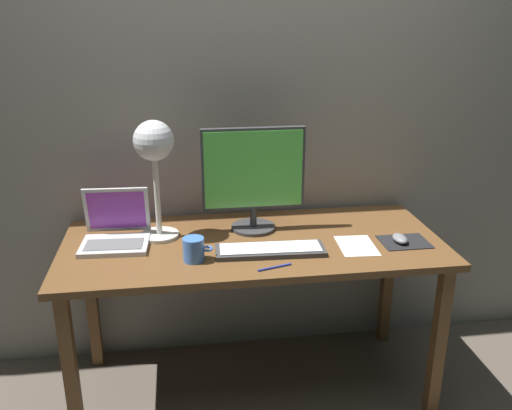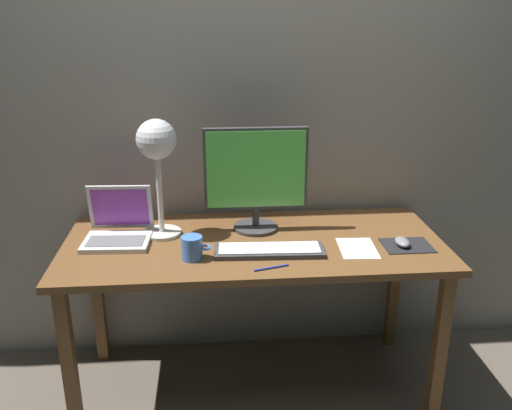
# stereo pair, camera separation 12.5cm
# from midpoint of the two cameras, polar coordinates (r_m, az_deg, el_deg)

# --- Properties ---
(ground_plane) EXTENTS (4.80, 4.80, 0.00)m
(ground_plane) POSITION_cam_midpoint_polar(r_m,az_deg,el_deg) (2.71, 1.16, -18.27)
(ground_plane) COLOR brown
(ground_plane) RESTS_ON ground
(back_wall) EXTENTS (4.80, 0.06, 2.60)m
(back_wall) POSITION_cam_midpoint_polar(r_m,az_deg,el_deg) (2.56, 0.41, 11.45)
(back_wall) COLOR gray
(back_wall) RESTS_ON ground
(desk) EXTENTS (1.60, 0.70, 0.74)m
(desk) POSITION_cam_midpoint_polar(r_m,az_deg,el_deg) (2.36, 1.27, -5.55)
(desk) COLOR brown
(desk) RESTS_ON ground
(monitor) EXTENTS (0.45, 0.20, 0.46)m
(monitor) POSITION_cam_midpoint_polar(r_m,az_deg,el_deg) (2.37, 1.49, 3.10)
(monitor) COLOR #38383A
(monitor) RESTS_ON desk
(keyboard_main) EXTENTS (0.45, 0.16, 0.03)m
(keyboard_main) POSITION_cam_midpoint_polar(r_m,az_deg,el_deg) (2.21, 3.01, -4.74)
(keyboard_main) COLOR #38383A
(keyboard_main) RESTS_ON desk
(laptop) EXTENTS (0.28, 0.26, 0.22)m
(laptop) POSITION_cam_midpoint_polar(r_m,az_deg,el_deg) (2.39, -12.64, -2.06)
(laptop) COLOR silver
(laptop) RESTS_ON desk
(desk_lamp) EXTENTS (0.17, 0.17, 0.51)m
(desk_lamp) POSITION_cam_midpoint_polar(r_m,az_deg,el_deg) (2.30, -8.74, 5.74)
(desk_lamp) COLOR beige
(desk_lamp) RESTS_ON desk
(mousepad) EXTENTS (0.20, 0.16, 0.00)m
(mousepad) POSITION_cam_midpoint_polar(r_m,az_deg,el_deg) (2.38, 16.86, -4.07)
(mousepad) COLOR black
(mousepad) RESTS_ON desk
(mouse) EXTENTS (0.06, 0.10, 0.03)m
(mouse) POSITION_cam_midpoint_polar(r_m,az_deg,el_deg) (2.37, 16.44, -3.72)
(mouse) COLOR slate
(mouse) RESTS_ON mousepad
(coffee_mug) EXTENTS (0.12, 0.08, 0.09)m
(coffee_mug) POSITION_cam_midpoint_polar(r_m,az_deg,el_deg) (2.16, -4.99, -4.48)
(coffee_mug) COLOR #3F72CC
(coffee_mug) RESTS_ON desk
(paper_sheet_near_mouse) EXTENTS (0.16, 0.22, 0.00)m
(paper_sheet_near_mouse) POSITION_cam_midpoint_polar(r_m,az_deg,el_deg) (2.31, 12.04, -4.43)
(paper_sheet_near_mouse) COLOR white
(paper_sheet_near_mouse) RESTS_ON desk
(pen) EXTENTS (0.14, 0.05, 0.01)m
(pen) POSITION_cam_midpoint_polar(r_m,az_deg,el_deg) (2.09, 3.33, -6.54)
(pen) COLOR #2633A5
(pen) RESTS_ON desk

